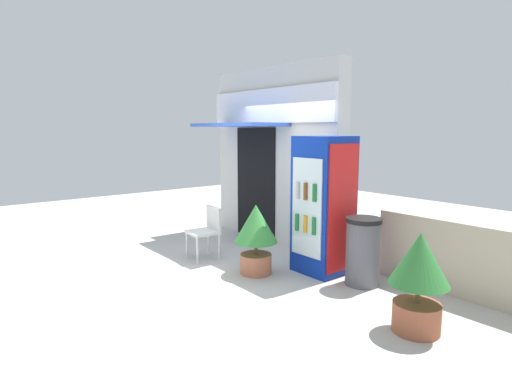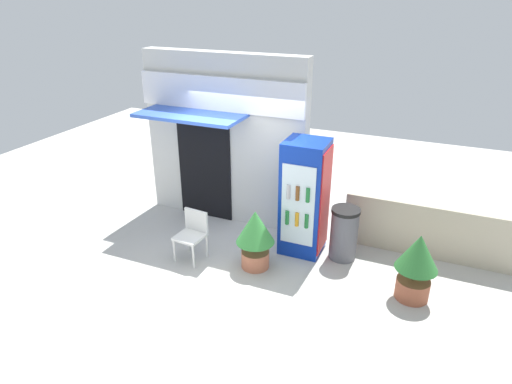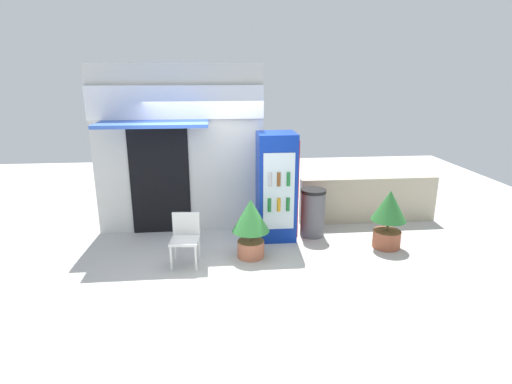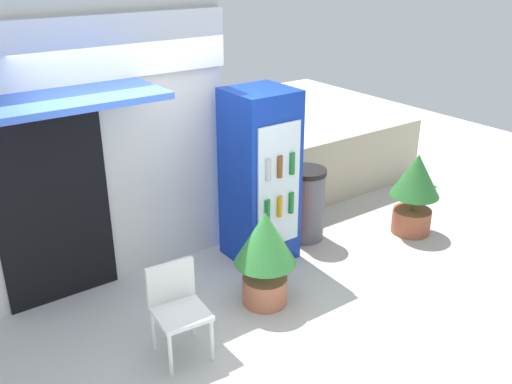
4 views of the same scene
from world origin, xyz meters
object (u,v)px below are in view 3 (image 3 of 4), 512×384
Objects in this scene: drink_cooler at (276,187)px; potted_plant_curbside at (389,215)px; trash_bin at (313,212)px; plastic_chair at (185,235)px; potted_plant_near_shop at (251,223)px.

potted_plant_curbside is at bearing -19.24° from drink_cooler.
trash_bin is at bearing 150.43° from potted_plant_curbside.
trash_bin reaches higher than plastic_chair.
potted_plant_curbside is (1.89, -0.66, -0.38)m from drink_cooler.
drink_cooler is 2.36× the size of plastic_chair.
trash_bin is (2.31, 0.98, -0.03)m from plastic_chair.
drink_cooler is 2.04m from potted_plant_curbside.
trash_bin is (-1.19, 0.68, -0.15)m from potted_plant_curbside.
potted_plant_near_shop is at bearing -146.27° from trash_bin.
plastic_chair is 3.52m from potted_plant_curbside.
potted_plant_curbside is at bearing 4.95° from plastic_chair.
plastic_chair is at bearing -175.05° from potted_plant_curbside.
drink_cooler reaches higher than trash_bin.
drink_cooler is at bearing 160.76° from potted_plant_curbside.
plastic_chair is at bearing -149.13° from drink_cooler.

